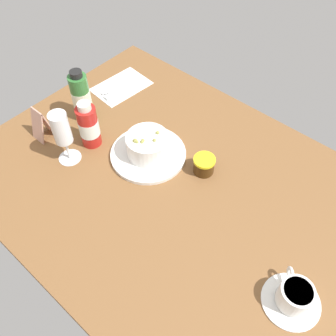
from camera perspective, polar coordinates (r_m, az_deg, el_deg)
The scene contains 9 objects.
ground_plane at distance 105.31cm, azimuth -0.17°, elevation -2.37°, with size 110.00×84.00×3.00cm, color brown.
porridge_bowl at distance 107.56cm, azimuth -3.16°, elevation 3.20°, with size 22.56×22.56×8.55cm.
cutlery_setting at distance 134.31cm, azimuth -7.41°, elevation 12.46°, with size 14.87×20.34×0.90cm.
coffee_cup at distance 89.22cm, azimuth 18.99°, elevation -18.38°, with size 13.28×13.28×6.81cm.
wine_glass at distance 105.14cm, azimuth -16.21°, elevation 5.57°, with size 6.69×6.69×17.31cm.
jam_jar at distance 104.66cm, azimuth 5.61°, elevation 0.49°, with size 6.28×6.28×5.20cm.
sauce_bottle_red at distance 111.03cm, azimuth -12.23°, elevation 6.43°, with size 6.04×6.04×15.62cm.
sauce_bottle_green at distance 119.52cm, azimuth -13.33°, elevation 10.68°, with size 5.89×5.89×17.79cm.
menu_card at distance 118.17cm, azimuth -19.14°, elevation 6.52°, with size 5.24×5.54×10.67cm.
Camera 1 is at (-41.70, 47.16, 82.92)cm, focal length 39.20 mm.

